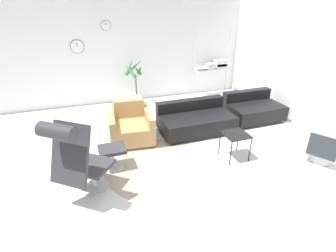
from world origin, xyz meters
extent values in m
plane|color=silver|center=(0.00, 0.00, 0.00)|extent=(12.00, 12.00, 0.00)
cube|color=white|center=(0.00, 3.20, 1.40)|extent=(12.00, 0.06, 2.80)
cylinder|color=black|center=(-1.21, 3.16, 1.57)|extent=(0.34, 0.01, 0.34)
cylinder|color=white|center=(-1.21, 3.16, 1.57)|extent=(0.32, 0.02, 0.32)
cube|color=black|center=(-1.21, 3.15, 1.62)|extent=(0.01, 0.01, 0.10)
cylinder|color=black|center=(-0.45, 3.16, 2.05)|extent=(0.26, 0.01, 0.26)
cylinder|color=white|center=(-0.45, 3.16, 2.05)|extent=(0.24, 0.02, 0.24)
cube|color=black|center=(-0.45, 3.15, 2.08)|extent=(0.01, 0.01, 0.07)
cube|color=white|center=(3.43, 0.00, 1.40)|extent=(0.06, 12.00, 2.80)
cylinder|color=tan|center=(-0.14, -0.32, 0.00)|extent=(1.93, 1.93, 0.01)
cylinder|color=#BCBCC1|center=(-1.27, -0.55, 0.01)|extent=(0.62, 0.62, 0.02)
cylinder|color=#BCBCC1|center=(-1.27, -0.55, 0.19)|extent=(0.06, 0.06, 0.34)
cube|color=#2D2D33|center=(-1.27, -0.55, 0.40)|extent=(0.74, 0.74, 0.06)
cube|color=#2D2D33|center=(-1.51, -0.85, 0.83)|extent=(0.63, 0.59, 0.81)
cylinder|color=#2D2D33|center=(-1.59, -0.96, 1.23)|extent=(0.50, 0.45, 0.19)
cylinder|color=#BCBCC1|center=(-0.91, -0.09, 0.01)|extent=(0.36, 0.36, 0.02)
cylinder|color=#BCBCC1|center=(-0.91, -0.09, 0.17)|extent=(0.05, 0.05, 0.31)
cube|color=#2D2D33|center=(-0.91, -0.09, 0.36)|extent=(0.45, 0.38, 0.06)
cube|color=silver|center=(-0.41, 0.74, 0.03)|extent=(0.77, 0.77, 0.06)
cube|color=#AD8451|center=(-0.41, 0.74, 0.23)|extent=(0.70, 0.92, 0.34)
cube|color=#AD8451|center=(-0.38, 1.08, 0.59)|extent=(0.63, 0.24, 0.37)
cube|color=#AD8451|center=(-0.04, 0.70, 0.33)|extent=(0.21, 0.87, 0.55)
cube|color=#AD8451|center=(-0.78, 0.78, 0.33)|extent=(0.21, 0.87, 0.55)
cube|color=black|center=(1.02, 0.70, 0.03)|extent=(1.43, 0.77, 0.05)
cube|color=black|center=(1.02, 0.70, 0.22)|extent=(1.59, 0.91, 0.34)
cube|color=black|center=(1.01, 1.05, 0.51)|extent=(1.58, 0.22, 0.24)
cube|color=black|center=(2.60, 0.85, 0.03)|extent=(1.15, 0.77, 0.05)
cube|color=black|center=(2.60, 0.85, 0.22)|extent=(1.27, 0.91, 0.34)
cube|color=black|center=(2.60, 1.20, 0.51)|extent=(1.27, 0.21, 0.24)
cube|color=black|center=(1.24, -0.49, 0.47)|extent=(0.43, 0.43, 0.02)
cylinder|color=black|center=(1.04, -0.69, 0.23)|extent=(0.02, 0.02, 0.47)
cylinder|color=black|center=(1.44, -0.69, 0.23)|extent=(0.02, 0.02, 0.47)
cylinder|color=black|center=(1.04, -0.29, 0.23)|extent=(0.02, 0.02, 0.47)
cylinder|color=black|center=(1.44, -0.29, 0.23)|extent=(0.02, 0.02, 0.47)
cylinder|color=#B7B7B7|center=(2.65, -1.12, 0.09)|extent=(0.35, 0.35, 0.17)
cube|color=#B7B7B7|center=(2.65, -1.12, 0.40)|extent=(0.66, 0.68, 0.47)
cube|color=#282D33|center=(2.45, -1.25, 0.40)|extent=(0.24, 0.40, 0.41)
cylinder|color=silver|center=(0.15, 2.75, 0.15)|extent=(0.30, 0.30, 0.29)
cylinder|color=#382819|center=(0.15, 2.75, 0.28)|extent=(0.28, 0.28, 0.02)
cylinder|color=brown|center=(0.15, 2.75, 0.58)|extent=(0.04, 0.04, 0.57)
cone|color=#2D6B33|center=(0.28, 2.76, 0.97)|extent=(0.12, 0.32, 0.29)
cone|color=#2D6B33|center=(0.18, 2.95, 1.02)|extent=(0.46, 0.17, 0.39)
cone|color=#2D6B33|center=(0.04, 2.88, 1.04)|extent=(0.36, 0.36, 0.41)
cone|color=#2D6B33|center=(0.00, 2.66, 0.98)|extent=(0.29, 0.41, 0.31)
cone|color=#2D6B33|center=(0.19, 2.67, 0.99)|extent=(0.28, 0.20, 0.30)
cylinder|color=#BCBCC1|center=(2.00, 3.01, 0.96)|extent=(0.03, 0.03, 1.91)
cylinder|color=#BCBCC1|center=(3.05, 3.01, 0.96)|extent=(0.03, 0.03, 1.91)
cube|color=white|center=(2.52, 2.89, 0.78)|extent=(1.11, 0.28, 0.02)
cube|color=white|center=(2.52, 2.89, 0.84)|extent=(1.11, 0.28, 0.02)
cube|color=beige|center=(2.79, 2.88, 0.86)|extent=(0.39, 0.24, 0.13)
cube|color=silver|center=(2.75, 2.88, 0.95)|extent=(0.32, 0.24, 0.18)
cube|color=#B7B2A8|center=(2.42, 2.88, 0.87)|extent=(0.25, 0.24, 0.16)
camera|label=1|loc=(-1.24, -4.00, 2.64)|focal=28.00mm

